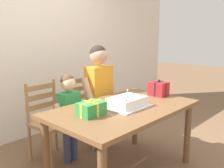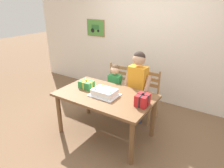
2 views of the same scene
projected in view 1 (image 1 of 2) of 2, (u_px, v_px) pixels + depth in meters
The scene contains 9 objects.
back_wall at pixel (33, 46), 3.45m from camera, with size 6.40×0.11×2.60m.
dining_table at pixel (124, 116), 2.46m from camera, with size 1.52×0.91×0.74m.
birthday_cake at pixel (127, 102), 2.42m from camera, with size 0.44×0.34×0.19m.
gift_box_red_large at pixel (159, 89), 2.88m from camera, with size 0.17×0.21×0.20m.
gift_box_beside_cake at pixel (91, 109), 2.16m from camera, with size 0.24×0.17×0.16m.
chair_left at pixel (50, 121), 2.82m from camera, with size 0.45×0.45×0.92m.
chair_right at pixel (91, 109), 3.29m from camera, with size 0.42×0.42×0.92m.
child_older at pixel (99, 87), 3.03m from camera, with size 0.48×0.27×1.33m.
child_younger at pixel (69, 110), 2.73m from camera, with size 0.39×0.23×1.03m.
Camera 1 is at (-1.81, -1.51, 1.44)m, focal length 39.12 mm.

